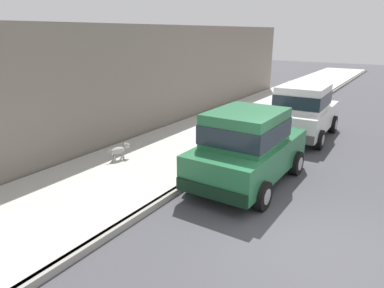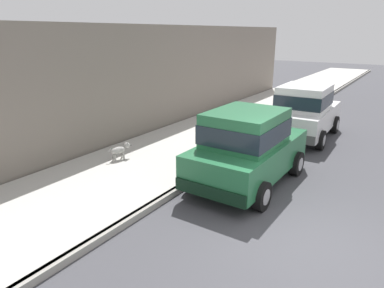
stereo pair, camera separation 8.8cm
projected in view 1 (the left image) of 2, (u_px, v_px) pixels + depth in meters
ground_plane at (310, 245)px, 6.23m from camera, size 80.00×80.00×0.00m
curb at (166, 197)px, 7.86m from camera, size 0.16×64.00×0.14m
sidewalk at (109, 180)px, 8.79m from camera, size 3.60×64.00×0.14m
car_green_hatchback at (248, 146)px, 8.46m from camera, size 1.99×3.82×1.88m
car_white_hatchback at (303, 111)px, 12.26m from camera, size 2.03×3.84×1.88m
dog_grey at (120, 150)px, 9.89m from camera, size 0.33×0.74×0.49m
building_facade at (178, 75)px, 14.14m from camera, size 0.50×20.00×3.87m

